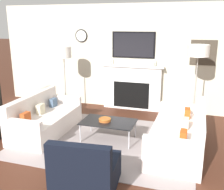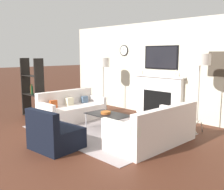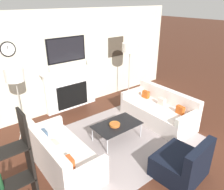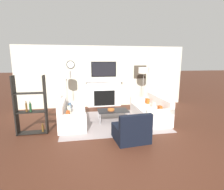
{
  "view_description": "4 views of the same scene",
  "coord_description": "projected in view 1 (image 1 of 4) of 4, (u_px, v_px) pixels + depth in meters",
  "views": [
    {
      "loc": [
        1.51,
        -2.29,
        2.22
      ],
      "look_at": [
        -0.11,
        2.83,
        0.74
      ],
      "focal_mm": 42.0,
      "sensor_mm": 36.0,
      "label": 1
    },
    {
      "loc": [
        4.36,
        -1.93,
        1.79
      ],
      "look_at": [
        -0.1,
        2.45,
        0.8
      ],
      "focal_mm": 42.0,
      "sensor_mm": 36.0,
      "label": 2
    },
    {
      "loc": [
        -2.63,
        -0.96,
        2.94
      ],
      "look_at": [
        0.29,
        2.72,
        0.84
      ],
      "focal_mm": 35.0,
      "sensor_mm": 36.0,
      "label": 3
    },
    {
      "loc": [
        -1.06,
        -3.46,
        2.06
      ],
      "look_at": [
        0.1,
        2.8,
        0.8
      ],
      "focal_mm": 28.0,
      "sensor_mm": 36.0,
      "label": 4
    }
  ],
  "objects": [
    {
      "name": "fireplace_wall",
      "position": [
        133.0,
        63.0,
        6.79
      ],
      "size": [
        7.52,
        0.28,
        2.7
      ],
      "color": "beige",
      "rests_on": "ground_plane"
    },
    {
      "name": "area_rug",
      "position": [
        107.0,
        140.0,
        5.12
      ],
      "size": [
        3.34,
        2.55,
        0.01
      ],
      "color": "gray",
      "rests_on": "ground_plane"
    },
    {
      "name": "couch_left",
      "position": [
        44.0,
        120.0,
        5.45
      ],
      "size": [
        0.82,
        1.75,
        0.79
      ],
      "color": "silver",
      "rests_on": "ground_plane"
    },
    {
      "name": "couch_right",
      "position": [
        180.0,
        136.0,
        4.65
      ],
      "size": [
        0.91,
        1.9,
        0.8
      ],
      "color": "silver",
      "rests_on": "ground_plane"
    },
    {
      "name": "armchair",
      "position": [
        86.0,
        171.0,
        3.59
      ],
      "size": [
        0.91,
        0.85,
        0.78
      ],
      "color": "black",
      "rests_on": "ground_plane"
    },
    {
      "name": "coffee_table",
      "position": [
        108.0,
        123.0,
        5.06
      ],
      "size": [
        1.04,
        0.63,
        0.39
      ],
      "color": "black",
      "rests_on": "ground_plane"
    },
    {
      "name": "decorative_bowl",
      "position": [
        105.0,
        120.0,
        5.06
      ],
      "size": [
        0.24,
        0.24,
        0.06
      ],
      "color": "#BB5D25",
      "rests_on": "coffee_table"
    },
    {
      "name": "floor_lamp_left",
      "position": [
        64.0,
        53.0,
        6.44
      ],
      "size": [
        0.38,
        0.38,
        1.68
      ],
      "color": "#9E998E",
      "rests_on": "ground_plane"
    },
    {
      "name": "floor_lamp_right",
      "position": [
        198.0,
        52.0,
        5.49
      ],
      "size": [
        0.45,
        0.45,
        1.8
      ],
      "color": "#9E998E",
      "rests_on": "ground_plane"
    }
  ]
}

